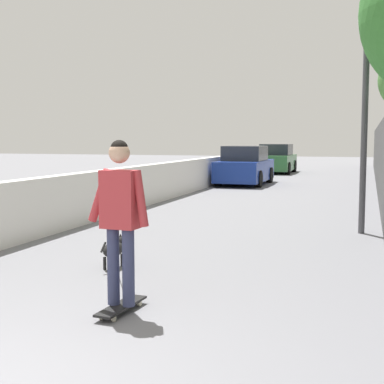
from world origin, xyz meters
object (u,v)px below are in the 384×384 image
at_px(car_near, 245,167).
at_px(car_far, 276,160).
at_px(skateboard, 121,306).
at_px(dog, 115,249).
at_px(person_skateboarder, 120,209).
at_px(lamp_post, 366,83).

distance_m(car_near, car_far, 7.80).
bearing_deg(skateboard, dog, 27.77).
bearing_deg(car_near, skateboard, -172.10).
bearing_deg(skateboard, car_near, 7.90).
height_order(skateboard, person_skateboarder, person_skateboarder).
distance_m(person_skateboarder, car_far, 24.26).
xyz_separation_m(lamp_post, dog, (-4.07, 3.31, -2.62)).
distance_m(skateboard, car_far, 24.26).
relative_size(dog, car_far, 0.56).
distance_m(lamp_post, car_near, 11.63).
xyz_separation_m(lamp_post, car_near, (10.45, 4.62, -2.18)).
distance_m(dog, car_far, 22.36).
bearing_deg(skateboard, person_skateboarder, 180.00).
relative_size(skateboard, car_near, 0.21).
distance_m(lamp_post, car_far, 18.95).
height_order(lamp_post, car_far, lamp_post).
bearing_deg(person_skateboarder, skateboard, 0.00).
height_order(dog, car_far, car_far).
relative_size(car_near, car_far, 1.00).
height_order(person_skateboarder, dog, person_skateboarder).
xyz_separation_m(skateboard, dog, (1.83, 0.96, 0.21)).
xyz_separation_m(person_skateboarder, car_near, (16.35, 2.27, -0.39)).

